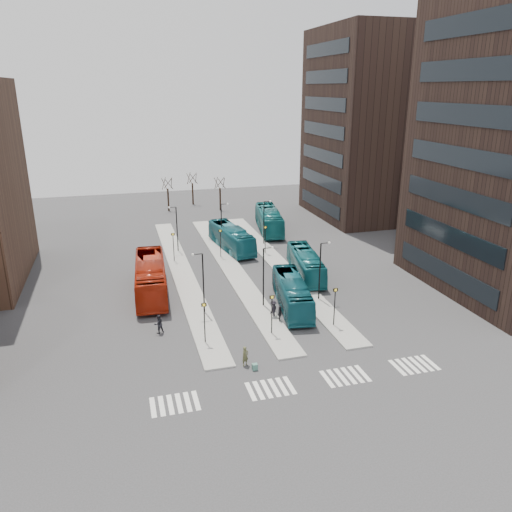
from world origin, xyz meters
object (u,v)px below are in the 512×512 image
object	(u,v)px
teal_bus_b	(231,238)
commuter_c	(273,309)
teal_bus_d	(269,220)
suitcase	(255,367)
traveller	(245,356)
teal_bus_c	(306,264)
commuter_a	(159,324)
commuter_b	(280,314)
teal_bus_a	(292,293)
red_bus	(151,277)

from	to	relation	value
teal_bus_b	commuter_c	world-z (taller)	teal_bus_b
teal_bus_d	suitcase	bearing A→B (deg)	-99.29
teal_bus_d	commuter_c	world-z (taller)	teal_bus_d
traveller	commuter_c	distance (m)	9.07
teal_bus_c	commuter_a	distance (m)	20.40
commuter_a	teal_bus_c	bearing A→B (deg)	-167.00
teal_bus_c	traveller	size ratio (longest dim) A/B	6.52
teal_bus_c	traveller	distance (m)	20.97
suitcase	teal_bus_d	bearing A→B (deg)	68.84
commuter_b	commuter_c	distance (m)	1.11
teal_bus_a	commuter_c	distance (m)	3.18
red_bus	teal_bus_a	size ratio (longest dim) A/B	1.21
suitcase	commuter_c	world-z (taller)	commuter_c
traveller	commuter_a	distance (m)	9.61
suitcase	teal_bus_b	size ratio (longest dim) A/B	0.05
red_bus	teal_bus_d	size ratio (longest dim) A/B	1.04
suitcase	teal_bus_c	distance (m)	21.40
suitcase	traveller	xyz separation A→B (m)	(-0.54, 0.84, 0.56)
commuter_b	red_bus	bearing A→B (deg)	60.35
commuter_a	commuter_c	xyz separation A→B (m)	(10.84, 0.26, -0.01)
red_bus	teal_bus_a	distance (m)	15.26
red_bus	commuter_a	world-z (taller)	red_bus
commuter_c	teal_bus_d	bearing A→B (deg)	-152.65
commuter_a	teal_bus_b	bearing A→B (deg)	-134.04
commuter_b	teal_bus_d	bearing A→B (deg)	-1.75
teal_bus_b	traveller	world-z (taller)	teal_bus_b
red_bus	suitcase	bearing A→B (deg)	-66.38
red_bus	commuter_c	world-z (taller)	red_bus
teal_bus_a	commuter_a	distance (m)	13.54
commuter_b	traveller	bearing A→B (deg)	156.12
red_bus	commuter_a	size ratio (longest dim) A/B	7.38
suitcase	teal_bus_c	bearing A→B (deg)	55.89
commuter_b	commuter_c	size ratio (longest dim) A/B	0.92
teal_bus_b	traveller	distance (m)	30.17
teal_bus_b	teal_bus_d	world-z (taller)	teal_bus_d
teal_bus_b	teal_bus_d	distance (m)	10.57
teal_bus_a	commuter_a	world-z (taller)	teal_bus_a
commuter_b	commuter_a	bearing A→B (deg)	99.39
commuter_c	commuter_b	bearing A→B (deg)	60.06
suitcase	teal_bus_c	size ratio (longest dim) A/B	0.05
teal_bus_d	commuter_c	bearing A→B (deg)	-96.92
suitcase	commuter_a	xyz separation A→B (m)	(-6.62, 8.29, 0.62)
teal_bus_c	commuter_b	size ratio (longest dim) A/B	6.70
teal_bus_b	teal_bus_c	size ratio (longest dim) A/B	1.07
red_bus	teal_bus_d	distance (m)	27.75
teal_bus_b	teal_bus_c	distance (m)	13.67
teal_bus_a	teal_bus_c	bearing A→B (deg)	69.81
suitcase	teal_bus_c	xyz separation A→B (m)	(11.21, 18.19, 1.24)
red_bus	commuter_c	size ratio (longest dim) A/B	7.49
teal_bus_a	teal_bus_c	xyz separation A→B (m)	(4.46, 7.81, 0.00)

